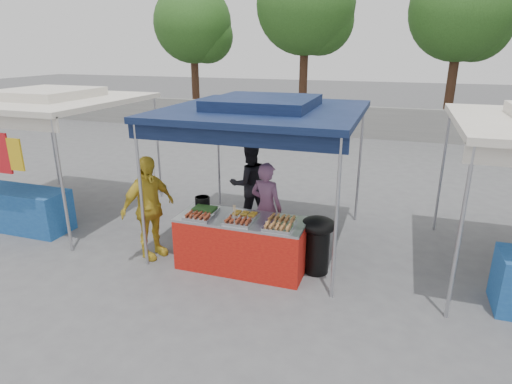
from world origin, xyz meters
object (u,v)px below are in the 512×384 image
(cooking_pot, at_px, (202,201))
(helper_man, at_px, (249,184))
(vendor_woman, at_px, (266,208))
(wok_burner, at_px, (317,240))
(vendor_table, at_px, (242,243))
(customer_person, at_px, (148,208))

(cooking_pot, height_order, helper_man, helper_man)
(cooking_pot, relative_size, vendor_woman, 0.16)
(wok_burner, distance_m, helper_man, 2.30)
(vendor_woman, bearing_deg, helper_man, -45.18)
(cooking_pot, distance_m, helper_man, 1.51)
(vendor_table, distance_m, vendor_woman, 0.81)
(vendor_table, bearing_deg, customer_person, -175.97)
(wok_burner, relative_size, customer_person, 0.53)
(wok_burner, xyz_separation_m, helper_man, (-1.66, 1.57, 0.27))
(vendor_woman, bearing_deg, cooking_pot, 33.30)
(wok_burner, height_order, customer_person, customer_person)
(cooking_pot, bearing_deg, vendor_woman, 20.54)
(vendor_table, xyz_separation_m, vendor_woman, (0.18, 0.71, 0.36))
(helper_man, xyz_separation_m, customer_person, (-1.07, -1.92, 0.06))
(helper_man, bearing_deg, cooking_pot, 43.10)
(vendor_woman, xyz_separation_m, customer_person, (-1.76, -0.82, 0.08))
(vendor_woman, relative_size, helper_man, 0.97)
(helper_man, bearing_deg, vendor_woman, 86.98)
(wok_burner, relative_size, vendor_woman, 0.58)
(vendor_woman, xyz_separation_m, helper_man, (-0.69, 1.10, 0.02))
(vendor_woman, bearing_deg, vendor_table, 88.31)
(vendor_table, distance_m, cooking_pot, 1.01)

